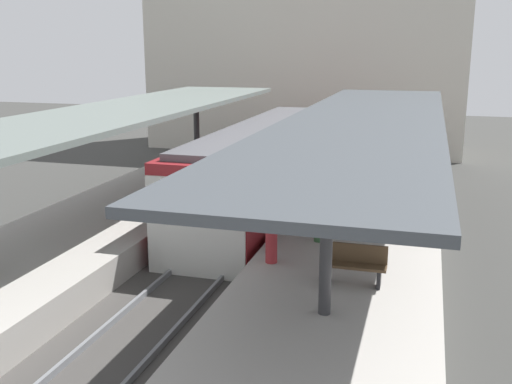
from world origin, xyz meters
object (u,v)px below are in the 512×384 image
(passenger_near_bench, at_px, (361,166))
(passenger_far_end, at_px, (271,228))
(platform_bench, at_px, (354,263))
(passenger_mid_platform, at_px, (320,210))
(platform_sign, at_px, (416,150))
(commuter_train, at_px, (264,169))

(passenger_near_bench, height_order, passenger_far_end, passenger_near_bench)
(platform_bench, height_order, passenger_mid_platform, passenger_mid_platform)
(platform_sign, bearing_deg, passenger_far_end, -112.15)
(passenger_near_bench, distance_m, passenger_far_end, 7.74)
(platform_sign, height_order, passenger_far_end, platform_sign)
(platform_sign, relative_size, passenger_near_bench, 1.27)
(platform_sign, bearing_deg, passenger_mid_platform, -111.70)
(commuter_train, bearing_deg, passenger_near_bench, 9.51)
(platform_sign, xyz_separation_m, passenger_near_bench, (-1.80, 0.24, -0.72))
(passenger_far_end, bearing_deg, passenger_mid_platform, 66.53)
(platform_bench, bearing_deg, passenger_near_bench, 95.49)
(commuter_train, height_order, passenger_mid_platform, commuter_train)
(platform_bench, relative_size, passenger_far_end, 0.85)
(passenger_near_bench, xyz_separation_m, passenger_far_end, (-1.22, -7.65, -0.06))
(passenger_far_end, bearing_deg, platform_sign, 67.85)
(platform_sign, bearing_deg, platform_bench, -96.93)
(platform_bench, distance_m, passenger_mid_platform, 2.91)
(platform_bench, bearing_deg, platform_sign, 83.07)
(platform_bench, xyz_separation_m, passenger_mid_platform, (-1.21, 2.62, 0.39))
(passenger_mid_platform, bearing_deg, platform_sign, 68.30)
(passenger_mid_platform, distance_m, passenger_far_end, 2.03)
(passenger_mid_platform, bearing_deg, commuter_train, 119.28)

